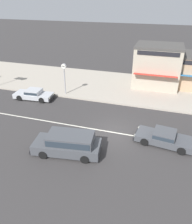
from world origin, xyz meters
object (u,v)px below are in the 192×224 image
Objects in this scene: street_clock at (64,72)px; shopfront_mid_block at (157,66)px; minivan_dark_grey_1 at (69,143)px; sedan_silver_4 at (34,94)px; shopfront_corner_warung at (188,70)px; sedan_dark_grey_0 at (164,137)px.

street_clock is 11.03m from shopfront_mid_block.
sedan_silver_4 is (-7.32, 7.38, -0.31)m from minivan_dark_grey_1.
shopfront_corner_warung is (8.50, 16.07, 1.28)m from minivan_dark_grey_1.
sedan_silver_4 is (-13.73, 4.24, -0.00)m from sedan_dark_grey_0.
street_clock reaches higher than sedan_dark_grey_0.
minivan_dark_grey_1 is (-6.40, -3.14, 0.31)m from sedan_dark_grey_0.
sedan_silver_4 is at bearing 162.85° from sedan_dark_grey_0.
shopfront_corner_warung is at bearing 80.81° from sedan_dark_grey_0.
shopfront_mid_block reaches higher than shopfront_corner_warung.
shopfront_corner_warung is (15.82, 8.69, 1.59)m from sedan_silver_4.
sedan_dark_grey_0 is at bearing -29.72° from street_clock.
sedan_dark_grey_0 is 12.74m from street_clock.
minivan_dark_grey_1 is 10.55m from street_clock.
street_clock is 0.65× the size of shopfront_mid_block.
street_clock is at bearing -152.74° from shopfront_corner_warung.
street_clock is at bearing -148.44° from shopfront_mid_block.
minivan_dark_grey_1 is 0.95× the size of shopfront_mid_block.
minivan_dark_grey_1 is 10.40m from sedan_silver_4.
shopfront_mid_block reaches higher than sedan_silver_4.
shopfront_mid_block reaches higher than sedan_dark_grey_0.
shopfront_mid_block is at bearing -165.58° from shopfront_corner_warung.
sedan_dark_grey_0 is 7.14m from minivan_dark_grey_1.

